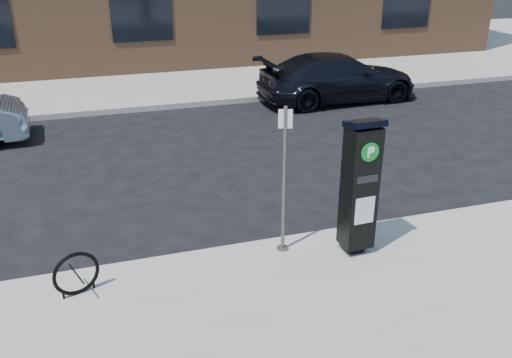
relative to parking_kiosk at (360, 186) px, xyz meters
name	(u,v)px	position (x,y,z in m)	size (l,w,h in m)	color
ground	(242,253)	(-1.55, 0.65, -1.21)	(120.00, 120.00, 0.00)	black
sidewalk_far	(140,64)	(-1.55, 14.65, -1.13)	(60.00, 12.00, 0.15)	gray
curb_near	(243,249)	(-1.55, 0.63, -1.13)	(60.00, 0.12, 0.16)	#9E9B93
curb_far	(164,107)	(-1.55, 8.67, -1.13)	(60.00, 0.12, 0.16)	#9E9B93
parking_kiosk	(360,186)	(0.00, 0.00, 0.00)	(0.49, 0.43, 2.06)	black
sign_pole	(284,182)	(-1.01, 0.35, 0.04)	(0.19, 0.18, 2.21)	#57504D
bike_rack	(76,274)	(-3.94, 0.11, -0.76)	(0.60, 0.25, 0.61)	black
car_dark	(338,78)	(3.50, 8.05, -0.52)	(1.94, 4.77, 1.38)	black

